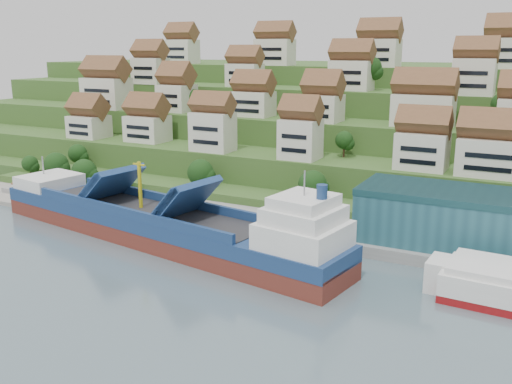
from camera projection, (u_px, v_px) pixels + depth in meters
The scene contains 9 objects.
ground at pixel (222, 250), 107.08m from camera, with size 300.00×300.00×0.00m, color slate.
quay at pixel (350, 237), 110.77m from camera, with size 180.00×14.00×2.20m, color gray.
pebble_beach at pixel (48, 196), 143.18m from camera, with size 45.00×20.00×1.00m, color gray.
hillside at pixel (378, 127), 193.47m from camera, with size 260.00×128.00×31.00m.
hillside_village at pixel (328, 93), 155.06m from camera, with size 155.51×61.69×28.44m.
hillside_trees at pixel (257, 137), 144.25m from camera, with size 141.30×62.77×31.46m.
flagpole at pixel (333, 214), 105.88m from camera, with size 1.28×0.16×8.00m.
beach_huts at pixel (38, 190), 142.60m from camera, with size 14.40×3.70×2.20m.
cargo_ship at pixel (165, 226), 109.97m from camera, with size 83.07×25.75×18.26m.
Camera 1 is at (52.26, -86.73, 37.03)m, focal length 40.00 mm.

